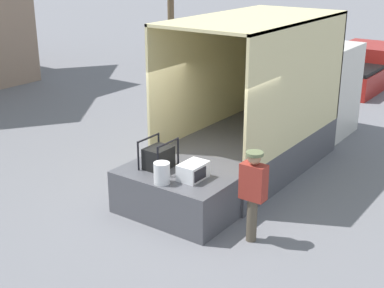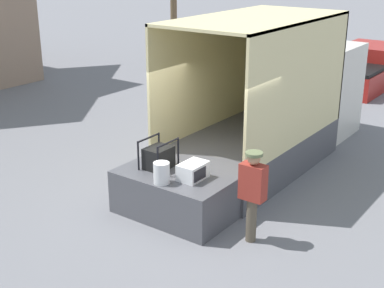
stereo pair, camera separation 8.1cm
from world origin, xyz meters
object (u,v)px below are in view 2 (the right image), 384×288
box_truck (284,110)px  worker_person (253,188)px  microwave (193,171)px  orange_bucket (162,173)px  portable_generator (159,157)px  pickup_truck_red (365,69)px

box_truck → worker_person: bearing=-159.5°
microwave → orange_bucket: 0.59m
portable_generator → pickup_truck_red: 12.45m
worker_person → pickup_truck_red: 12.74m
worker_person → pickup_truck_red: (12.51, 2.37, -0.42)m
worker_person → microwave: bearing=89.5°
portable_generator → orange_bucket: (-0.54, -0.50, -0.02)m
box_truck → worker_person: size_ratio=3.95×
box_truck → microwave: (-4.43, -0.42, -0.04)m
box_truck → worker_person: 4.75m
orange_bucket → pickup_truck_red: (12.98, 0.79, -0.46)m
microwave → box_truck: bearing=5.4°
orange_bucket → worker_person: bearing=-73.5°
box_truck → pickup_truck_red: bearing=5.0°
pickup_truck_red → orange_bucket: bearing=-176.5°
box_truck → microwave: box_truck is taller
box_truck → pickup_truck_red: 8.11m
box_truck → microwave: bearing=-174.6°
orange_bucket → worker_person: worker_person is taller
portable_generator → orange_bucket: portable_generator is taller
microwave → portable_generator: size_ratio=0.85×
box_truck → orange_bucket: size_ratio=16.53×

